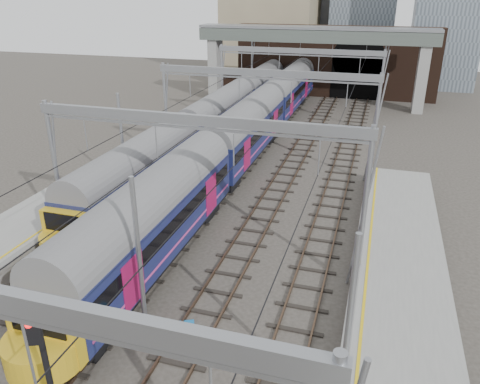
% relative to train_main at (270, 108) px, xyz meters
% --- Properties ---
extents(ground, '(160.00, 160.00, 0.00)m').
position_rel_train_main_xyz_m(ground, '(2.00, -32.23, -2.57)').
color(ground, '#38332D').
rests_on(ground, ground).
extents(tracks, '(14.40, 80.00, 0.22)m').
position_rel_train_main_xyz_m(tracks, '(2.00, -17.23, -2.55)').
color(tracks, '#4C3828').
rests_on(tracks, ground).
extents(overhead_line, '(16.80, 80.00, 8.00)m').
position_rel_train_main_xyz_m(overhead_line, '(2.00, -10.75, 4.00)').
color(overhead_line, gray).
rests_on(overhead_line, ground).
extents(retaining_wall, '(28.00, 2.75, 9.00)m').
position_rel_train_main_xyz_m(retaining_wall, '(3.40, 19.70, 1.77)').
color(retaining_wall, '#321F16').
rests_on(retaining_wall, ground).
extents(overbridge, '(28.00, 3.00, 9.25)m').
position_rel_train_main_xyz_m(overbridge, '(2.00, 13.77, 4.70)').
color(overbridge, gray).
rests_on(overbridge, ground).
extents(train_main, '(2.93, 67.71, 5.00)m').
position_rel_train_main_xyz_m(train_main, '(0.00, 0.00, 0.00)').
color(train_main, black).
rests_on(train_main, ground).
extents(train_second, '(2.68, 46.57, 4.66)m').
position_rel_train_main_xyz_m(train_second, '(-4.00, -3.77, -0.15)').
color(train_second, black).
rests_on(train_second, ground).
extents(signal_near_centre, '(0.43, 0.49, 5.48)m').
position_rel_train_main_xyz_m(signal_near_centre, '(2.23, -36.15, 0.83)').
color(signal_near_centre, black).
rests_on(signal_near_centre, ground).
extents(equip_cover_a, '(0.97, 0.80, 0.10)m').
position_rel_train_main_xyz_m(equip_cover_a, '(0.72, -30.82, -2.52)').
color(equip_cover_a, '#176AAD').
rests_on(equip_cover_a, ground).
extents(equip_cover_b, '(1.08, 0.95, 0.11)m').
position_rel_train_main_xyz_m(equip_cover_b, '(0.29, -22.83, -2.51)').
color(equip_cover_b, '#176AAD').
rests_on(equip_cover_b, ground).
extents(equip_cover_c, '(0.89, 0.79, 0.09)m').
position_rel_train_main_xyz_m(equip_cover_c, '(3.46, -29.46, -2.52)').
color(equip_cover_c, '#176AAD').
rests_on(equip_cover_c, ground).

